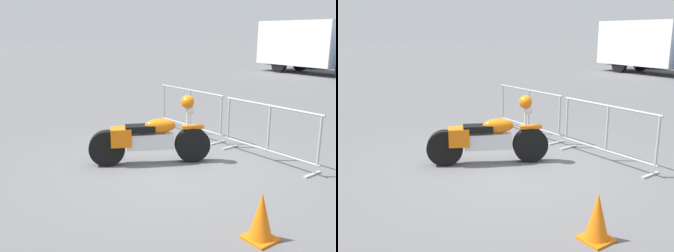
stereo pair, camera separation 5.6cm
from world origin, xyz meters
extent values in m
plane|color=#5B5B5E|center=(0.00, 0.00, 0.00)|extent=(120.00, 120.00, 0.00)
cylinder|color=black|center=(0.03, 0.45, 0.32)|extent=(0.46, 0.66, 0.65)
cylinder|color=black|center=(-0.70, -0.93, 0.32)|extent=(0.46, 0.66, 0.65)
cube|color=silver|center=(-0.34, -0.24, 0.43)|extent=(0.61, 0.87, 0.28)
ellipsoid|color=orange|center=(-0.25, -0.08, 0.71)|extent=(0.50, 0.62, 0.26)
cube|color=black|center=(-0.42, -0.40, 0.67)|extent=(0.50, 0.60, 0.12)
cube|color=orange|center=(-0.58, -0.71, 0.53)|extent=(0.46, 0.47, 0.32)
cube|color=orange|center=(0.03, 0.45, 0.67)|extent=(0.31, 0.42, 0.06)
cylinder|color=silver|center=(-0.02, 0.36, 0.81)|extent=(0.05, 0.05, 0.46)
sphere|color=silver|center=(0.01, 0.41, 0.98)|extent=(0.16, 0.16, 0.16)
sphere|color=orange|center=(-0.02, 0.36, 1.13)|extent=(0.24, 0.24, 0.24)
cylinder|color=#9EA0A5|center=(-1.50, 1.63, 1.05)|extent=(2.16, 0.08, 0.04)
cylinder|color=#9EA0A5|center=(-1.50, 1.63, 0.20)|extent=(2.16, 0.08, 0.04)
cylinder|color=#9EA0A5|center=(-2.52, 1.61, 0.62)|extent=(0.04, 0.04, 0.85)
cylinder|color=#9EA0A5|center=(-1.50, 1.63, 0.62)|extent=(0.04, 0.04, 0.85)
cylinder|color=#9EA0A5|center=(-0.47, 1.65, 0.62)|extent=(0.04, 0.04, 0.85)
cube|color=#9EA0A5|center=(-2.45, 1.61, 0.01)|extent=(0.07, 0.44, 0.03)
cube|color=#9EA0A5|center=(-0.54, 1.65, 0.01)|extent=(0.07, 0.44, 0.03)
cylinder|color=#9EA0A5|center=(0.82, 1.63, 1.05)|extent=(2.16, 0.08, 0.04)
cylinder|color=#9EA0A5|center=(0.82, 1.63, 0.20)|extent=(2.16, 0.08, 0.04)
cylinder|color=#9EA0A5|center=(-0.20, 1.61, 0.62)|extent=(0.04, 0.04, 0.85)
cylinder|color=#9EA0A5|center=(0.82, 1.63, 0.62)|extent=(0.04, 0.04, 0.85)
cylinder|color=#9EA0A5|center=(1.85, 1.65, 0.62)|extent=(0.04, 0.04, 0.85)
cube|color=#9EA0A5|center=(-0.13, 1.61, 0.01)|extent=(0.07, 0.44, 0.03)
cube|color=#9EA0A5|center=(1.78, 1.65, 0.01)|extent=(0.07, 0.44, 0.03)
cube|color=white|center=(-8.25, 15.57, 1.73)|extent=(5.10, 2.53, 2.50)
cylinder|color=black|center=(-9.05, 16.57, 0.48)|extent=(0.97, 0.32, 0.96)
cylinder|color=black|center=(-9.14, 14.64, 0.48)|extent=(0.97, 0.32, 0.96)
cube|color=#B7BABF|center=(-12.81, 20.46, 0.57)|extent=(1.88, 4.10, 0.65)
cube|color=#1E232B|center=(-12.82, 20.32, 1.13)|extent=(1.63, 2.14, 0.47)
cylinder|color=black|center=(-13.41, 21.78, 0.30)|extent=(0.24, 0.61, 0.60)
cylinder|color=black|center=(-12.04, 21.69, 0.30)|extent=(0.24, 0.61, 0.60)
cylinder|color=black|center=(-13.57, 19.22, 0.30)|extent=(0.24, 0.61, 0.60)
cylinder|color=black|center=(-12.21, 19.14, 0.30)|extent=(0.24, 0.61, 0.60)
cube|color=#284799|center=(-9.62, 20.12, 0.62)|extent=(2.07, 4.51, 0.72)
cube|color=#1E232B|center=(-9.63, 19.97, 1.24)|extent=(1.79, 2.35, 0.51)
cylinder|color=black|center=(-10.28, 21.57, 0.33)|extent=(0.27, 0.67, 0.66)
cylinder|color=black|center=(-10.46, 18.76, 0.33)|extent=(0.27, 0.67, 0.66)
cylinder|color=black|center=(-8.96, 18.67, 0.33)|extent=(0.27, 0.67, 0.66)
cube|color=orange|center=(2.62, -0.64, 0.01)|extent=(0.34, 0.34, 0.03)
cone|color=orange|center=(2.62, -0.64, 0.31)|extent=(0.28, 0.28, 0.56)
camera|label=1|loc=(5.17, -3.81, 2.37)|focal=40.00mm
camera|label=2|loc=(5.20, -3.76, 2.37)|focal=40.00mm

